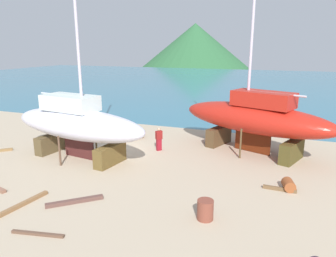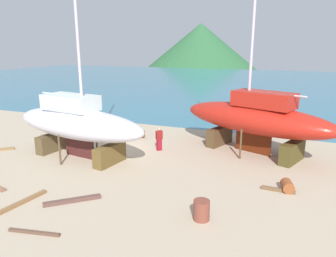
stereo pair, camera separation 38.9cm
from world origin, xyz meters
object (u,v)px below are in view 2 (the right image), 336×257
(sailboat_small_center, at_px, (77,123))
(worker, at_px, (159,139))
(barrel_tipped_center, at_px, (201,210))
(sailboat_mid_port, at_px, (255,118))
(barrel_rust_mid, at_px, (287,186))
(barrel_by_slipway, at_px, (139,134))

(sailboat_small_center, relative_size, worker, 9.71)
(barrel_tipped_center, bearing_deg, worker, 124.21)
(sailboat_mid_port, height_order, barrel_tipped_center, sailboat_mid_port)
(sailboat_mid_port, distance_m, worker, 6.52)
(sailboat_small_center, bearing_deg, worker, 44.44)
(sailboat_mid_port, distance_m, sailboat_small_center, 11.45)
(barrel_rust_mid, relative_size, barrel_tipped_center, 0.90)
(sailboat_mid_port, relative_size, barrel_by_slipway, 19.20)
(sailboat_small_center, bearing_deg, barrel_tipped_center, -17.20)
(worker, bearing_deg, barrel_tipped_center, -16.24)
(barrel_rust_mid, distance_m, barrel_tipped_center, 5.22)
(barrel_rust_mid, height_order, barrel_by_slipway, barrel_by_slipway)
(barrel_by_slipway, bearing_deg, worker, -40.18)
(barrel_tipped_center, bearing_deg, barrel_rust_mid, 52.24)
(barrel_by_slipway, bearing_deg, barrel_tipped_center, -51.47)
(sailboat_small_center, bearing_deg, barrel_rust_mid, 6.65)
(barrel_tipped_center, bearing_deg, sailboat_mid_port, 84.65)
(sailboat_mid_port, distance_m, barrel_tipped_center, 9.71)
(worker, height_order, barrel_rust_mid, worker)
(sailboat_small_center, height_order, barrel_rust_mid, sailboat_small_center)
(sailboat_mid_port, height_order, barrel_by_slipway, sailboat_mid_port)
(worker, bearing_deg, sailboat_mid_port, 56.86)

